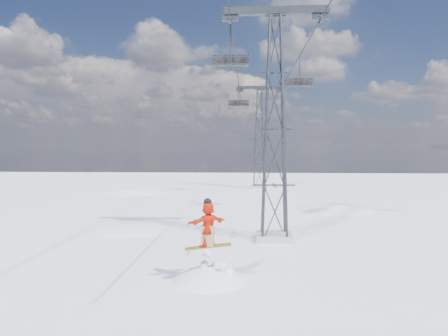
# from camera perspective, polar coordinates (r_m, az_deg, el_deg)

# --- Properties ---
(ground) EXTENTS (120.00, 120.00, 0.00)m
(ground) POSITION_cam_1_polar(r_m,az_deg,el_deg) (12.71, 5.88, -18.39)
(ground) COLOR white
(ground) RESTS_ON ground
(snow_terrain) EXTENTS (39.00, 37.00, 22.00)m
(snow_terrain) POSITION_cam_1_polar(r_m,az_deg,el_deg) (36.24, -3.87, -20.11)
(snow_terrain) COLOR white
(snow_terrain) RESTS_ON ground
(lift_tower_near) EXTENTS (5.20, 1.80, 11.43)m
(lift_tower_near) POSITION_cam_1_polar(r_m,az_deg,el_deg) (19.89, 7.25, 5.38)
(lift_tower_near) COLOR #999999
(lift_tower_near) RESTS_ON ground
(lift_tower_far) EXTENTS (5.20, 1.80, 11.43)m
(lift_tower_far) POSITION_cam_1_polar(r_m,az_deg,el_deg) (44.85, 5.06, 4.05)
(lift_tower_far) COLOR #999999
(lift_tower_far) RESTS_ON ground
(haul_cables) EXTENTS (4.46, 51.00, 0.06)m
(haul_cables) POSITION_cam_1_polar(r_m,az_deg,el_deg) (31.96, 5.86, 14.20)
(haul_cables) COLOR black
(haul_cables) RESTS_ON ground
(snowboarder_jump) EXTENTS (4.40, 4.40, 6.86)m
(snowboarder_jump) POSITION_cam_1_polar(r_m,az_deg,el_deg) (15.02, -2.13, -21.70)
(snowboarder_jump) COLOR white
(snowboarder_jump) RESTS_ON ground
(lift_chair_near) EXTENTS (1.89, 0.54, 2.34)m
(lift_chair_near) POSITION_cam_1_polar(r_m,az_deg,el_deg) (20.84, 0.95, 15.02)
(lift_chair_near) COLOR black
(lift_chair_near) RESTS_ON ground
(lift_chair_mid) EXTENTS (1.84, 0.53, 2.28)m
(lift_chair_mid) POSITION_cam_1_polar(r_m,az_deg,el_deg) (28.33, 10.71, 11.87)
(lift_chair_mid) COLOR black
(lift_chair_mid) RESTS_ON ground
(lift_chair_far) EXTENTS (2.02, 0.58, 2.51)m
(lift_chair_far) POSITION_cam_1_polar(r_m,az_deg,el_deg) (39.17, 2.09, 9.17)
(lift_chair_far) COLOR black
(lift_chair_far) RESTS_ON ground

